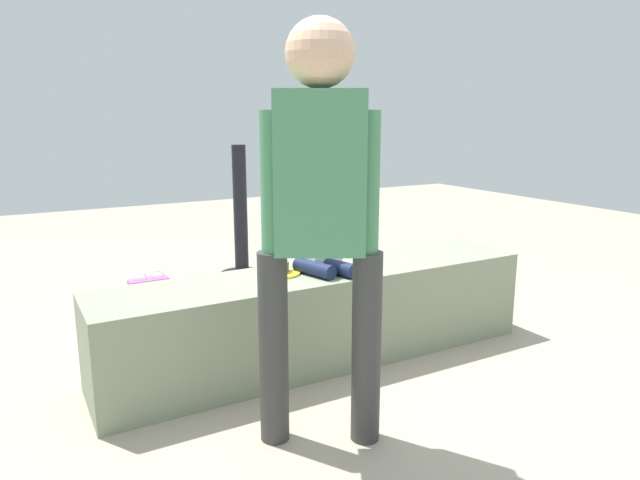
{
  "coord_description": "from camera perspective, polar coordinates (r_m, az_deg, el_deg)",
  "views": [
    {
      "loc": [
        -1.44,
        -2.54,
        1.3
      ],
      "look_at": [
        -0.19,
        -0.32,
        0.75
      ],
      "focal_mm": 32.15,
      "sensor_mm": 36.0,
      "label": 1
    }
  ],
  "objects": [
    {
      "name": "party_cup_red",
      "position": [
        3.71,
        -10.69,
        -7.54
      ],
      "size": [
        0.09,
        0.09,
        0.1
      ],
      "primitive_type": "cylinder",
      "color": "red",
      "rests_on": "ground_plane"
    },
    {
      "name": "cake_box_white",
      "position": [
        3.98,
        -5.28,
        -5.71
      ],
      "size": [
        0.36,
        0.31,
        0.14
      ],
      "primitive_type": "cube",
      "rotation": [
        0.0,
        0.0,
        0.16
      ],
      "color": "white",
      "rests_on": "ground_plane"
    },
    {
      "name": "child_seated",
      "position": [
        2.99,
        0.09,
        0.91
      ],
      "size": [
        0.29,
        0.34,
        0.48
      ],
      "color": "#172145",
      "rests_on": "concrete_ledge"
    },
    {
      "name": "water_bottle_far_side",
      "position": [
        4.28,
        -4.85,
        -3.96
      ],
      "size": [
        0.07,
        0.07,
        0.23
      ],
      "color": "silver",
      "rests_on": "ground_plane"
    },
    {
      "name": "adult_standing",
      "position": [
        2.15,
        -0.0,
        4.02
      ],
      "size": [
        0.44,
        0.34,
        1.64
      ],
      "color": "#353636",
      "rests_on": "ground_plane"
    },
    {
      "name": "ground_plane",
      "position": [
        3.19,
        0.2,
        -11.69
      ],
      "size": [
        12.0,
        12.0,
        0.0
      ],
      "primitive_type": "plane",
      "color": "#A49683"
    },
    {
      "name": "handbag_black_leather",
      "position": [
        4.51,
        2.96,
        -2.72
      ],
      "size": [
        0.3,
        0.11,
        0.36
      ],
      "color": "black",
      "rests_on": "ground_plane"
    },
    {
      "name": "water_bottle_near_gift",
      "position": [
        3.81,
        4.1,
        -5.9
      ],
      "size": [
        0.07,
        0.07,
        0.24
      ],
      "color": "silver",
      "rests_on": "ground_plane"
    },
    {
      "name": "concrete_ledge",
      "position": [
        3.1,
        0.2,
        -7.51
      ],
      "size": [
        2.39,
        0.48,
        0.5
      ],
      "primitive_type": "cube",
      "color": "gray",
      "rests_on": "ground_plane"
    },
    {
      "name": "railing_post",
      "position": [
        4.65,
        -7.88,
        1.06
      ],
      "size": [
        0.36,
        0.36,
        1.07
      ],
      "color": "black",
      "rests_on": "ground_plane"
    },
    {
      "name": "gift_bag",
      "position": [
        3.89,
        -16.59,
        -5.58
      ],
      "size": [
        0.25,
        0.1,
        0.32
      ],
      "color": "#B259BF",
      "rests_on": "ground_plane"
    },
    {
      "name": "cake_plate",
      "position": [
        2.97,
        -4.07,
        -2.99
      ],
      "size": [
        0.22,
        0.22,
        0.07
      ],
      "color": "yellow",
      "rests_on": "concrete_ledge"
    }
  ]
}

